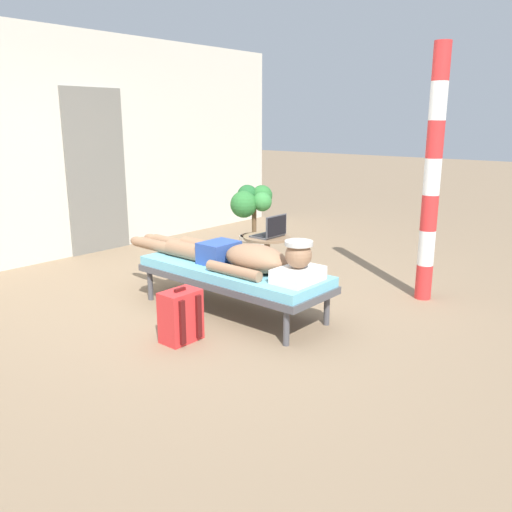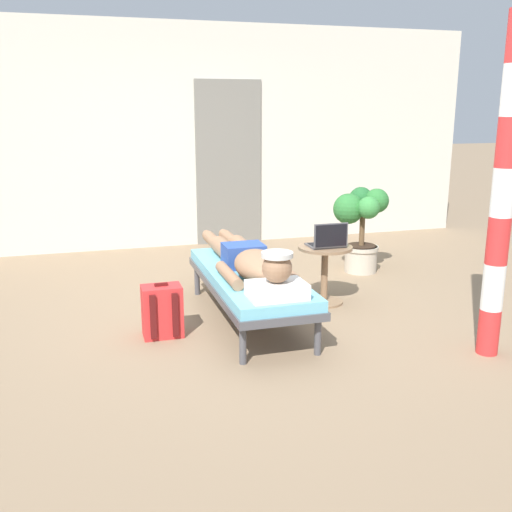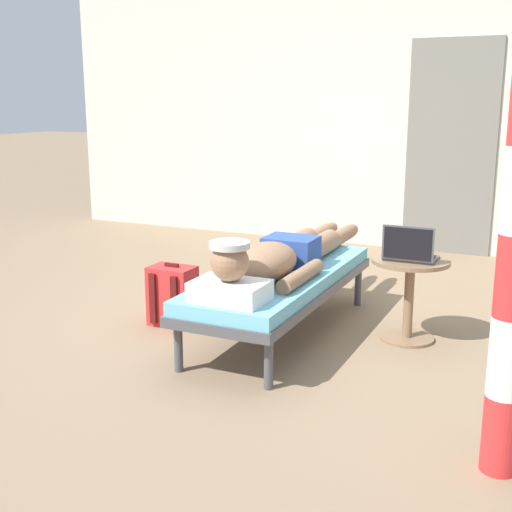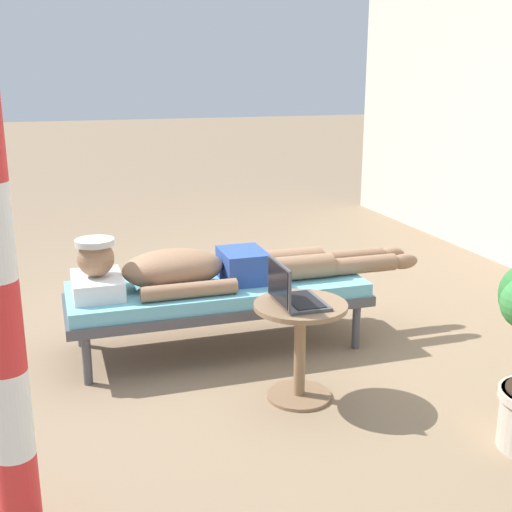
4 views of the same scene
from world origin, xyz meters
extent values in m
plane|color=#8C7256|center=(0.00, 0.00, 0.00)|extent=(40.00, 40.00, 0.00)
cylinder|color=#4C4C51|center=(-0.23, 0.67, 0.14)|extent=(0.05, 0.05, 0.28)
cylinder|color=#4C4C51|center=(0.32, 0.67, 0.14)|extent=(0.05, 0.05, 0.28)
cylinder|color=#4C4C51|center=(-0.23, -0.95, 0.14)|extent=(0.05, 0.05, 0.28)
cylinder|color=#4C4C51|center=(0.32, -0.95, 0.14)|extent=(0.05, 0.05, 0.28)
cube|color=#4C4C51|center=(0.05, -0.14, 0.31)|extent=(0.65, 1.81, 0.06)
cube|color=#6BB7CC|center=(0.05, -0.14, 0.38)|extent=(0.62, 1.78, 0.08)
cube|color=white|center=(0.05, -0.85, 0.47)|extent=(0.40, 0.28, 0.11)
sphere|color=#997051|center=(0.05, -0.85, 0.64)|extent=(0.21, 0.21, 0.21)
cylinder|color=silver|center=(0.05, -0.85, 0.73)|extent=(0.22, 0.22, 0.03)
ellipsoid|color=#997051|center=(0.05, -0.41, 0.54)|extent=(0.35, 0.60, 0.23)
cylinder|color=#997051|center=(-0.17, -0.36, 0.46)|extent=(0.09, 0.55, 0.09)
cylinder|color=#997051|center=(0.27, -0.36, 0.46)|extent=(0.09, 0.55, 0.09)
cube|color=#2D4C9E|center=(0.05, 0.02, 0.52)|extent=(0.33, 0.26, 0.19)
cylinder|color=#997051|center=(-0.04, 0.36, 0.49)|extent=(0.15, 0.42, 0.15)
cylinder|color=#997051|center=(-0.04, 0.79, 0.47)|extent=(0.11, 0.44, 0.11)
ellipsoid|color=#997051|center=(-0.04, 1.08, 0.47)|extent=(0.09, 0.20, 0.10)
cylinder|color=#997051|center=(0.13, 0.36, 0.49)|extent=(0.15, 0.42, 0.15)
cylinder|color=#997051|center=(0.13, 0.79, 0.47)|extent=(0.11, 0.44, 0.11)
ellipsoid|color=#997051|center=(0.13, 1.08, 0.47)|extent=(0.09, 0.20, 0.10)
cylinder|color=#8C6B4C|center=(0.81, 0.10, 0.01)|extent=(0.34, 0.34, 0.02)
cylinder|color=#8C6B4C|center=(0.81, 0.10, 0.26)|extent=(0.06, 0.06, 0.48)
cylinder|color=#8C6B4C|center=(0.81, 0.10, 0.51)|extent=(0.48, 0.48, 0.02)
cube|color=#4C4C51|center=(0.81, 0.10, 0.53)|extent=(0.31, 0.22, 0.02)
cube|color=black|center=(0.81, 0.11, 0.54)|extent=(0.27, 0.15, 0.00)
cube|color=#4C4C51|center=(0.81, -0.02, 0.64)|extent=(0.31, 0.01, 0.21)
cube|color=black|center=(0.81, -0.02, 0.64)|extent=(0.29, 0.00, 0.19)
cube|color=red|center=(-0.68, -0.28, 0.20)|extent=(0.30, 0.20, 0.40)
cube|color=red|center=(-0.68, -0.16, 0.13)|extent=(0.22, 0.04, 0.18)
cube|color=#531212|center=(-0.77, -0.39, 0.20)|extent=(0.04, 0.02, 0.34)
cube|color=#531212|center=(-0.60, -0.39, 0.20)|extent=(0.04, 0.02, 0.34)
cube|color=#531212|center=(-0.68, -0.28, 0.41)|extent=(0.10, 0.02, 0.02)
cylinder|color=red|center=(1.50, -1.27, 0.17)|extent=(0.15, 0.15, 0.33)
cylinder|color=white|center=(1.50, -1.27, 0.50)|extent=(0.15, 0.15, 0.33)
cylinder|color=red|center=(1.50, -1.27, 0.83)|extent=(0.15, 0.15, 0.33)
camera|label=1|loc=(-3.21, -3.21, 1.66)|focal=37.34mm
camera|label=2|loc=(-1.21, -4.56, 1.71)|focal=41.40mm
camera|label=3|loc=(1.64, -3.93, 1.49)|focal=46.93mm
camera|label=4|loc=(3.76, -1.08, 1.66)|focal=46.53mm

